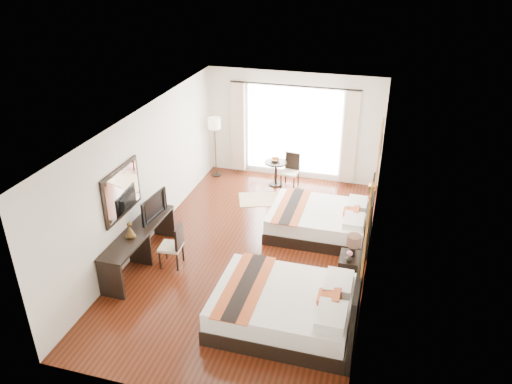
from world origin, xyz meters
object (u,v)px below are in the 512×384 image
(bed_near, at_px, (289,307))
(window_chair, at_px, (290,177))
(side_table, at_px, (276,173))
(desk_chair, at_px, (172,253))
(vase, at_px, (349,259))
(floor_lamp, at_px, (215,127))
(console_desk, at_px, (140,247))
(television, at_px, (150,206))
(bed_far, at_px, (323,220))
(nightstand, at_px, (350,268))
(table_lamp, at_px, (354,242))
(fruit_bowl, at_px, (275,160))

(bed_near, bearing_deg, window_chair, 102.06)
(bed_near, xyz_separation_m, side_table, (-1.45, 5.02, -0.02))
(desk_chair, bearing_deg, vase, -179.92)
(desk_chair, relative_size, floor_lamp, 0.55)
(vase, bearing_deg, desk_chair, -174.82)
(console_desk, height_order, television, television)
(vase, bearing_deg, bed_far, 113.35)
(bed_near, xyz_separation_m, floor_lamp, (-3.11, 5.14, 1.02))
(vase, bearing_deg, nightstand, 80.23)
(bed_near, bearing_deg, television, 155.28)
(bed_far, distance_m, window_chair, 2.33)
(bed_far, height_order, nightstand, bed_far)
(floor_lamp, bearing_deg, desk_chair, -81.83)
(side_table, bearing_deg, console_desk, -112.24)
(table_lamp, relative_size, desk_chair, 0.47)
(table_lamp, distance_m, window_chair, 3.99)
(bed_near, distance_m, fruit_bowl, 5.26)
(fruit_bowl, bearing_deg, window_chair, -6.44)
(desk_chair, xyz_separation_m, side_table, (1.08, 4.00, 0.05))
(bed_near, bearing_deg, desk_chair, 158.07)
(side_table, height_order, fruit_bowl, fruit_bowl)
(bed_near, bearing_deg, nightstand, 60.64)
(nightstand, distance_m, window_chair, 3.99)
(bed_near, distance_m, floor_lamp, 6.09)
(console_desk, xyz_separation_m, desk_chair, (0.61, 0.13, -0.11))
(nightstand, distance_m, floor_lamp, 5.49)
(window_chair, bearing_deg, bed_near, 19.46)
(bed_near, height_order, floor_lamp, floor_lamp)
(vase, bearing_deg, window_chair, 116.98)
(table_lamp, relative_size, floor_lamp, 0.26)
(bed_far, distance_m, nightstand, 1.67)
(vase, distance_m, desk_chair, 3.35)
(nightstand, height_order, window_chair, window_chair)
(console_desk, height_order, fruit_bowl, console_desk)
(table_lamp, xyz_separation_m, console_desk, (-3.98, -0.65, -0.41))
(television, distance_m, window_chair, 4.17)
(bed_far, relative_size, table_lamp, 5.12)
(desk_chair, xyz_separation_m, fruit_bowl, (1.05, 4.03, 0.40))
(console_desk, height_order, desk_chair, desk_chair)
(console_desk, bearing_deg, vase, 6.26)
(television, bearing_deg, floor_lamp, 5.43)
(vase, xyz_separation_m, window_chair, (-1.87, 3.68, -0.29))
(bed_far, bearing_deg, side_table, 126.95)
(nightstand, distance_m, fruit_bowl, 4.26)
(bed_far, distance_m, console_desk, 3.84)
(console_desk, height_order, side_table, console_desk)
(vase, relative_size, side_table, 0.19)
(bed_far, xyz_separation_m, vase, (0.72, -1.66, 0.25))
(bed_near, bearing_deg, floor_lamp, 121.21)
(bed_near, relative_size, bed_far, 1.09)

